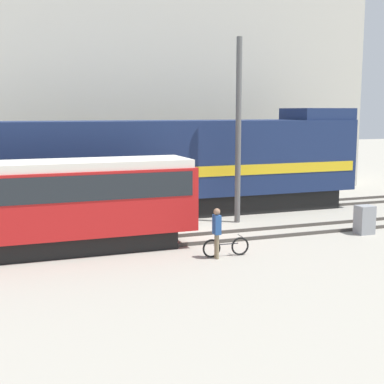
# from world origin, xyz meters

# --- Properties ---
(ground_plane) EXTENTS (120.00, 120.00, 0.00)m
(ground_plane) POSITION_xyz_m (0.00, 0.00, 0.00)
(ground_plane) COLOR #9E998C
(track_near) EXTENTS (60.00, 1.50, 0.14)m
(track_near) POSITION_xyz_m (0.00, -1.38, 0.07)
(track_near) COLOR #47423D
(track_near) RESTS_ON ground
(track_far) EXTENTS (60.00, 1.50, 0.14)m
(track_far) POSITION_xyz_m (0.00, 3.96, 0.07)
(track_far) COLOR #47423D
(track_far) RESTS_ON ground
(building_backdrop) EXTENTS (31.47, 6.00, 12.61)m
(building_backdrop) POSITION_xyz_m (0.00, 12.42, 6.31)
(building_backdrop) COLOR beige
(building_backdrop) RESTS_ON ground
(freight_locomotive) EXTENTS (19.73, 3.04, 5.25)m
(freight_locomotive) POSITION_xyz_m (0.58, 3.96, 2.44)
(freight_locomotive) COLOR black
(freight_locomotive) RESTS_ON ground
(streetcar) EXTENTS (11.97, 2.54, 3.34)m
(streetcar) POSITION_xyz_m (-6.43, -1.38, 1.91)
(streetcar) COLOR black
(streetcar) RESTS_ON ground
(bicycle) EXTENTS (1.74, 0.44, 0.72)m
(bicycle) POSITION_xyz_m (0.09, -3.95, 0.34)
(bicycle) COLOR black
(bicycle) RESTS_ON ground
(person) EXTENTS (0.24, 0.37, 1.78)m
(person) POSITION_xyz_m (-0.32, -4.08, 1.09)
(person) COLOR #8C7A5B
(person) RESTS_ON ground
(utility_pole_left) EXTENTS (0.26, 0.26, 8.35)m
(utility_pole_left) POSITION_xyz_m (2.95, 1.29, 4.17)
(utility_pole_left) COLOR #595959
(utility_pole_left) RESTS_ON ground
(signal_box) EXTENTS (0.70, 0.60, 1.20)m
(signal_box) POSITION_xyz_m (6.96, -2.70, 0.60)
(signal_box) COLOR gray
(signal_box) RESTS_ON ground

